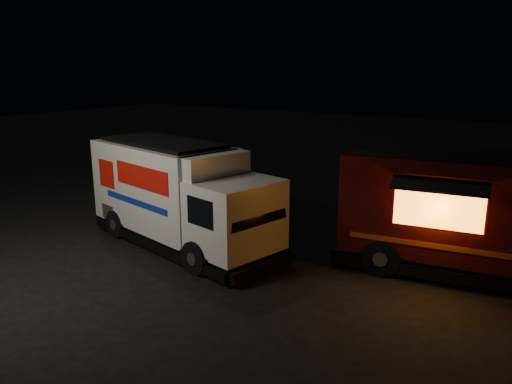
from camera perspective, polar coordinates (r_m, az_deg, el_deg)
name	(u,v)px	position (r m, az deg, el deg)	size (l,w,h in m)	color
ground	(150,259)	(13.51, -12.01, -7.55)	(80.00, 80.00, 0.00)	black
white_truck	(182,196)	(13.91, -8.42, -0.44)	(6.40, 2.18, 2.90)	silver
red_truck	(476,215)	(12.98, 23.81, -2.40)	(6.44, 2.37, 3.00)	#3C0A0B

